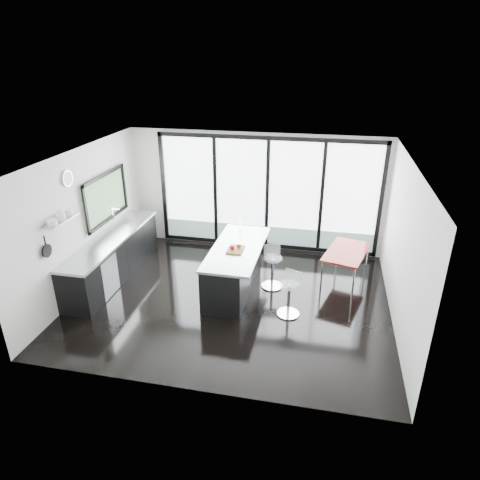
% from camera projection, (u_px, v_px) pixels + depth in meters
% --- Properties ---
extents(floor, '(6.00, 5.00, 0.00)m').
position_uv_depth(floor, '(232.00, 299.00, 8.40)').
color(floor, black).
rests_on(floor, ground).
extents(ceiling, '(6.00, 5.00, 0.00)m').
position_uv_depth(ceiling, '(231.00, 158.00, 7.25)').
color(ceiling, white).
rests_on(ceiling, wall_back).
extents(wall_back, '(6.00, 0.09, 2.80)m').
position_uv_depth(wall_back, '(266.00, 199.00, 10.02)').
color(wall_back, silver).
rests_on(wall_back, ground).
extents(wall_front, '(6.00, 0.00, 2.80)m').
position_uv_depth(wall_front, '(189.00, 308.00, 5.59)').
color(wall_front, silver).
rests_on(wall_front, ground).
extents(wall_left, '(0.26, 5.00, 2.80)m').
position_uv_depth(wall_left, '(90.00, 209.00, 8.55)').
color(wall_left, silver).
rests_on(wall_left, ground).
extents(wall_right, '(0.00, 5.00, 2.80)m').
position_uv_depth(wall_right, '(403.00, 248.00, 7.26)').
color(wall_right, silver).
rests_on(wall_right, ground).
extents(counter_cabinets, '(0.69, 3.24, 1.36)m').
position_uv_depth(counter_cabinets, '(113.00, 257.00, 9.06)').
color(counter_cabinets, black).
rests_on(counter_cabinets, floor).
extents(island, '(0.98, 2.28, 1.21)m').
position_uv_depth(island, '(234.00, 267.00, 8.61)').
color(island, black).
rests_on(island, floor).
extents(bar_stool_near, '(0.54, 0.54, 0.66)m').
position_uv_depth(bar_stool_near, '(289.00, 299.00, 7.78)').
color(bar_stool_near, silver).
rests_on(bar_stool_near, floor).
extents(bar_stool_far, '(0.53, 0.53, 0.68)m').
position_uv_depth(bar_stool_far, '(272.00, 272.00, 8.70)').
color(bar_stool_far, silver).
rests_on(bar_stool_far, floor).
extents(red_table, '(1.05, 1.44, 0.69)m').
position_uv_depth(red_table, '(345.00, 266.00, 8.93)').
color(red_table, maroon).
rests_on(red_table, floor).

